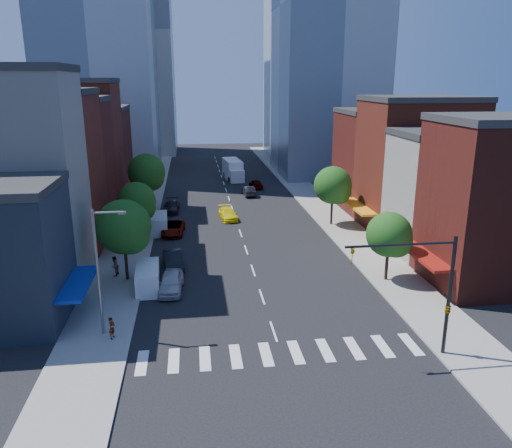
{
  "coord_description": "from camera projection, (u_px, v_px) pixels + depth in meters",
  "views": [
    {
      "loc": [
        -5.39,
        -31.75,
        17.35
      ],
      "look_at": [
        0.09,
        10.54,
        5.0
      ],
      "focal_mm": 35.0,
      "sensor_mm": 36.0,
      "label": 1
    }
  ],
  "objects": [
    {
      "name": "tree_left_near",
      "position": [
        125.0,
        229.0,
        43.39
      ],
      "size": [
        4.8,
        4.8,
        7.3
      ],
      "color": "black",
      "rests_on": "sidewalk_left"
    },
    {
      "name": "parked_car_front",
      "position": [
        171.0,
        282.0,
        42.33
      ],
      "size": [
        2.23,
        4.93,
        1.64
      ],
      "primitive_type": "imported",
      "rotation": [
        0.0,
        0.0,
        -0.06
      ],
      "color": "#B5B4B9",
      "rests_on": "ground"
    },
    {
      "name": "bldg_left_1",
      "position": [
        6.0,
        183.0,
        42.08
      ],
      "size": [
        12.0,
        8.0,
        18.0
      ],
      "primitive_type": "cube",
      "color": "beige",
      "rests_on": "ground"
    },
    {
      "name": "traffic_car_oncoming",
      "position": [
        249.0,
        191.0,
        77.46
      ],
      "size": [
        1.86,
        4.61,
        1.49
      ],
      "primitive_type": "imported",
      "rotation": [
        0.0,
        0.0,
        3.21
      ],
      "color": "black",
      "rests_on": "ground"
    },
    {
      "name": "bldg_right_2",
      "position": [
        416.0,
        166.0,
        59.11
      ],
      "size": [
        12.0,
        10.0,
        15.0
      ],
      "primitive_type": "cube",
      "color": "maroon",
      "rests_on": "ground"
    },
    {
      "name": "bldg_right_3",
      "position": [
        384.0,
        161.0,
        68.91
      ],
      "size": [
        12.0,
        10.0,
        13.0
      ],
      "primitive_type": "cube",
      "color": "#4F1A13",
      "rests_on": "ground"
    },
    {
      "name": "tower_far_w",
      "position": [
        133.0,
        32.0,
        116.22
      ],
      "size": [
        18.0,
        18.0,
        56.0
      ],
      "primitive_type": "cube",
      "color": "#9EA5AD",
      "rests_on": "ground"
    },
    {
      "name": "pedestrian_near",
      "position": [
        112.0,
        328.0,
        34.3
      ],
      "size": [
        0.53,
        0.66,
        1.57
      ],
      "primitive_type": "imported",
      "rotation": [
        0.0,
        0.0,
        1.25
      ],
      "color": "#999999",
      "rests_on": "sidewalk_left"
    },
    {
      "name": "cargo_van_near",
      "position": [
        148.0,
        278.0,
        42.68
      ],
      "size": [
        2.17,
        4.91,
        2.05
      ],
      "rotation": [
        0.0,
        0.0,
        0.05
      ],
      "color": "white",
      "rests_on": "ground"
    },
    {
      "name": "traffic_car_far",
      "position": [
        256.0,
        184.0,
        82.74
      ],
      "size": [
        2.15,
        4.44,
        1.46
      ],
      "primitive_type": "imported",
      "rotation": [
        0.0,
        0.0,
        3.24
      ],
      "color": "#999999",
      "rests_on": "ground"
    },
    {
      "name": "bldg_right_1",
      "position": [
        453.0,
        195.0,
        50.95
      ],
      "size": [
        12.0,
        8.0,
        12.0
      ],
      "primitive_type": "cube",
      "color": "beige",
      "rests_on": "ground"
    },
    {
      "name": "tree_right_far",
      "position": [
        334.0,
        187.0,
        60.52
      ],
      "size": [
        4.6,
        4.6,
        7.2
      ],
      "color": "black",
      "rests_on": "sidewalk_right"
    },
    {
      "name": "cargo_van_far",
      "position": [
        159.0,
        224.0,
        58.67
      ],
      "size": [
        2.2,
        5.0,
        2.09
      ],
      "rotation": [
        0.0,
        0.0,
        0.05
      ],
      "color": "silver",
      "rests_on": "ground"
    },
    {
      "name": "box_truck",
      "position": [
        233.0,
        170.0,
        89.97
      ],
      "size": [
        3.43,
        8.91,
        3.5
      ],
      "rotation": [
        0.0,
        0.0,
        0.1
      ],
      "color": "white",
      "rests_on": "ground"
    },
    {
      "name": "streetlight",
      "position": [
        100.0,
        265.0,
        33.77
      ],
      "size": [
        2.25,
        0.25,
        9.0
      ],
      "color": "slate",
      "rests_on": "sidewalk_left"
    },
    {
      "name": "sidewalk_left",
      "position": [
        144.0,
        204.0,
        72.28
      ],
      "size": [
        5.0,
        120.0,
        0.15
      ],
      "primitive_type": "cube",
      "color": "gray",
      "rests_on": "ground"
    },
    {
      "name": "crosswalk",
      "position": [
        281.0,
        353.0,
        32.88
      ],
      "size": [
        19.0,
        3.0,
        0.01
      ],
      "primitive_type": "cube",
      "color": "silver",
      "rests_on": "ground"
    },
    {
      "name": "bldg_right_0",
      "position": [
        505.0,
        206.0,
        42.58
      ],
      "size": [
        12.0,
        9.0,
        14.0
      ],
      "primitive_type": "cube",
      "color": "#4F1A13",
      "rests_on": "ground"
    },
    {
      "name": "tree_left_far",
      "position": [
        148.0,
        174.0,
        67.11
      ],
      "size": [
        5.0,
        5.0,
        7.75
      ],
      "color": "black",
      "rests_on": "sidewalk_left"
    },
    {
      "name": "bldg_left_2",
      "position": [
        37.0,
        176.0,
        50.45
      ],
      "size": [
        12.0,
        9.0,
        16.0
      ],
      "primitive_type": "cube",
      "color": "maroon",
      "rests_on": "ground"
    },
    {
      "name": "parked_car_third",
      "position": [
        173.0,
        228.0,
        58.09
      ],
      "size": [
        2.84,
        5.36,
        1.44
      ],
      "primitive_type": "imported",
      "rotation": [
        0.0,
        0.0,
        -0.09
      ],
      "color": "#999999",
      "rests_on": "ground"
    },
    {
      "name": "taxi",
      "position": [
        228.0,
        214.0,
        64.38
      ],
      "size": [
        2.53,
        5.13,
        1.43
      ],
      "primitive_type": "imported",
      "rotation": [
        0.0,
        0.0,
        0.11
      ],
      "color": "#FFED0D",
      "rests_on": "ground"
    },
    {
      "name": "pedestrian_far",
      "position": [
        115.0,
        266.0,
        45.28
      ],
      "size": [
        0.89,
        1.03,
        1.83
      ],
      "primitive_type": "imported",
      "rotation": [
        0.0,
        0.0,
        -1.82
      ],
      "color": "#999999",
      "rests_on": "sidewalk_left"
    },
    {
      "name": "ground",
      "position": [
        274.0,
        331.0,
        35.74
      ],
      "size": [
        220.0,
        220.0,
        0.0
      ],
      "primitive_type": "plane",
      "color": "black",
      "rests_on": "ground"
    },
    {
      "name": "bldg_left_5",
      "position": [
        89.0,
        154.0,
        76.11
      ],
      "size": [
        12.0,
        10.0,
        13.0
      ],
      "primitive_type": "cube",
      "color": "#4F1A13",
      "rests_on": "ground"
    },
    {
      "name": "tree_left_mid",
      "position": [
        138.0,
        203.0,
        53.96
      ],
      "size": [
        4.2,
        4.2,
        6.65
      ],
      "color": "black",
      "rests_on": "sidewalk_left"
    },
    {
      "name": "sidewalk_right",
      "position": [
        312.0,
        199.0,
        75.36
      ],
      "size": [
        5.0,
        120.0,
        0.15
      ],
      "primitive_type": "cube",
      "color": "gray",
      "rests_on": "ground"
    },
    {
      "name": "parked_car_second",
      "position": [
        173.0,
        260.0,
        47.57
      ],
      "size": [
        2.36,
        5.14,
        1.63
      ],
      "primitive_type": "imported",
      "rotation": [
        0.0,
        0.0,
        0.13
      ],
      "color": "black",
      "rests_on": "ground"
    },
    {
      "name": "parked_car_rear",
      "position": [
        171.0,
        207.0,
        67.93
      ],
      "size": [
        2.33,
        5.24,
        1.49
      ],
      "primitive_type": "imported",
      "rotation": [
        0.0,
        0.0,
        -0.05
      ],
      "color": "black",
      "rests_on": "ground"
    },
    {
      "name": "tower_ne",
      "position": [
        330.0,
        6.0,
        88.92
      ],
      "size": [
        18.0,
        20.0,
        60.0
      ],
      "primitive_type": "cube",
      "color": "#9EA5AD",
      "rests_on": "ground"
    },
    {
      "name": "bldg_left_3",
      "position": [
        58.0,
        167.0,
        58.69
      ],
      "size": [
        12.0,
        8.0,
        15.0
      ],
      "primitive_type": "cube",
      "color": "#4F1A13",
      "rests_on": "ground"
    },
    {
      "name": "tree_right_near",
      "position": [
        391.0,
        236.0,
        43.56
      ],
      "size": [
        4.0,
        4.0,
        6.2
      ],
      "color": "black",
      "rests_on": "sidewalk_right"
    },
    {
      "name": "bldg_left_4",
      "position": [
        74.0,
        149.0,
        66.5
      ],
      "size": [
        12.0,
        9.0,
        17.0
      ],
      "primitive_type": "cube",
      "color": "maroon",
      "rests_on": "ground"
    },
    {
      "name": "traffic_signal",
      "position": [
        441.0,
        297.0,
        31.53
      ],
      "size": [
        7.24,
        2.24,
        8.0
      ],
      "color": "black",
      "rests_on": "sidewalk_right"
    }
  ]
}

